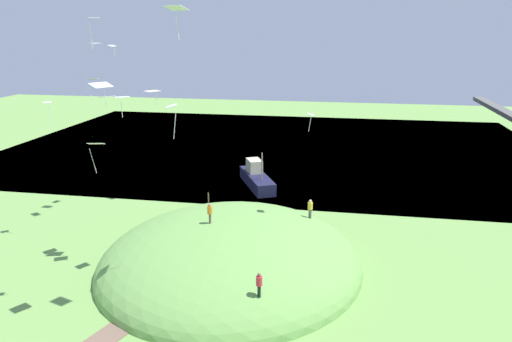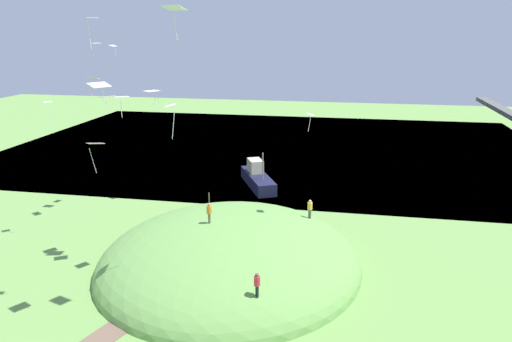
{
  "view_description": "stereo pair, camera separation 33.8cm",
  "coord_description": "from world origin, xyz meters",
  "views": [
    {
      "loc": [
        44.1,
        10.3,
        17.35
      ],
      "look_at": [
        3.58,
        2.98,
        5.51
      ],
      "focal_mm": 34.49,
      "sensor_mm": 36.0,
      "label": 1
    },
    {
      "loc": [
        44.04,
        10.63,
        17.35
      ],
      "look_at": [
        3.58,
        2.98,
        5.51
      ],
      "focal_mm": 34.49,
      "sensor_mm": 36.0,
      "label": 2
    }
  ],
  "objects": [
    {
      "name": "ground_plane",
      "position": [
        0.0,
        0.0,
        0.0
      ],
      "size": [
        160.0,
        160.0,
        0.0
      ],
      "primitive_type": "plane",
      "color": "#6A9748"
    },
    {
      "name": "lake_water",
      "position": [
        -29.69,
        0.0,
        -0.2
      ],
      "size": [
        55.1,
        80.0,
        0.4
      ],
      "primitive_type": "cube",
      "color": "#3D5888",
      "rests_on": "ground_plane"
    },
    {
      "name": "grass_hill",
      "position": [
        10.61,
        2.25,
        0.0
      ],
      "size": [
        21.55,
        20.03,
        6.83
      ],
      "primitive_type": "ellipsoid",
      "color": "#699D4B",
      "rests_on": "ground_plane"
    },
    {
      "name": "boat_on_lake",
      "position": [
        -9.24,
        0.73,
        0.94
      ],
      "size": [
        8.47,
        5.46,
        4.47
      ],
      "rotation": [
        0.0,
        0.0,
        3.58
      ],
      "color": "#191A36",
      "rests_on": "lake_water"
    },
    {
      "name": "person_walking_path",
      "position": [
        10.84,
        0.78,
        4.35
      ],
      "size": [
        0.54,
        0.54,
        1.56
      ],
      "rotation": [
        0.0,
        0.0,
        0.66
      ],
      "color": "brown",
      "rests_on": "grass_hill"
    },
    {
      "name": "person_with_child",
      "position": [
        18.37,
        5.84,
        3.01
      ],
      "size": [
        0.53,
        0.53,
        1.56
      ],
      "rotation": [
        0.0,
        0.0,
        0.7
      ],
      "color": "black",
      "rests_on": "grass_hill"
    },
    {
      "name": "person_near_shore",
      "position": [
        6.0,
        7.94,
        3.4
      ],
      "size": [
        0.56,
        0.56,
        1.61
      ],
      "rotation": [
        0.0,
        0.0,
        4.14
      ],
      "color": "#52514A",
      "rests_on": "grass_hill"
    },
    {
      "name": "kite_0",
      "position": [
        1.29,
        -12.96,
        12.87
      ],
      "size": [
        0.67,
        0.96,
        2.05
      ],
      "color": "white"
    },
    {
      "name": "kite_1",
      "position": [
        -2.53,
        -8.38,
        11.55
      ],
      "size": [
        1.23,
        1.39,
        1.6
      ],
      "color": "silver"
    },
    {
      "name": "kite_2",
      "position": [
        7.0,
        7.8,
        11.11
      ],
      "size": [
        0.85,
        0.68,
        1.43
      ],
      "color": "white"
    },
    {
      "name": "kite_3",
      "position": [
        15.71,
        -0.05,
        12.78
      ],
      "size": [
        1.03,
        0.82,
        2.1
      ],
      "color": "white"
    },
    {
      "name": "kite_4",
      "position": [
        -0.35,
        -11.48,
        15.87
      ],
      "size": [
        0.84,
        0.66,
        1.09
      ],
      "color": "white"
    },
    {
      "name": "kite_5",
      "position": [
        17.58,
        1.14,
        18.44
      ],
      "size": [
        1.15,
        1.39,
        1.81
      ],
      "color": "white"
    },
    {
      "name": "kite_6",
      "position": [
        11.88,
        -5.05,
        12.79
      ],
      "size": [
        1.12,
        1.22,
        1.46
      ],
      "color": "white"
    },
    {
      "name": "kite_7",
      "position": [
        18.88,
        -2.9,
        14.42
      ],
      "size": [
        1.36,
        1.24,
        1.21
      ],
      "color": "white"
    },
    {
      "name": "kite_8",
      "position": [
        17.52,
        -3.77,
        17.82
      ],
      "size": [
        0.59,
        0.71,
        1.72
      ],
      "color": "silver"
    },
    {
      "name": "kite_9",
      "position": [
        11.28,
        -7.71,
        9.15
      ],
      "size": [
        1.05,
        1.33,
        2.41
      ],
      "color": "silver"
    },
    {
      "name": "kite_10",
      "position": [
        12.68,
        -2.48,
        13.37
      ],
      "size": [
        1.18,
        1.08,
        1.06
      ],
      "color": "silver"
    },
    {
      "name": "kite_11",
      "position": [
        3.38,
        -11.26,
        16.21
      ],
      "size": [
        1.08,
        1.17,
        1.26
      ],
      "color": "white"
    },
    {
      "name": "kite_12",
      "position": [
        7.87,
        -13.49,
        11.49
      ],
      "size": [
        0.79,
        0.81,
        1.94
      ],
      "color": "white"
    },
    {
      "name": "kite_13",
      "position": [
        10.81,
        -6.75,
        12.65
      ],
      "size": [
        1.26,
        1.18,
        1.16
      ],
      "color": "silver"
    },
    {
      "name": "mooring_post",
      "position": [
        -2.49,
        -3.15,
        0.56
      ],
      "size": [
        0.14,
        0.14,
        1.11
      ],
      "primitive_type": "cylinder",
      "color": "brown",
      "rests_on": "ground_plane"
    }
  ]
}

